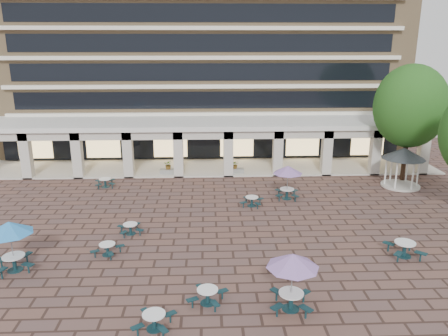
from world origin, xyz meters
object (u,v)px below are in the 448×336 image
at_px(picnic_table_2, 154,320).
at_px(planter_right, 235,169).
at_px(picnic_table_1, 208,295).
at_px(gazebo, 403,158).
at_px(planter_left, 169,169).

bearing_deg(picnic_table_2, planter_right, 88.78).
bearing_deg(planter_right, picnic_table_1, -97.27).
distance_m(picnic_table_2, gazebo, 24.77).
distance_m(planter_left, planter_right, 5.78).
relative_size(planter_left, planter_right, 1.00).
bearing_deg(planter_right, planter_left, 180.00).
bearing_deg(picnic_table_2, planter_left, 104.19).
distance_m(gazebo, planter_right, 13.66).
xyz_separation_m(picnic_table_1, gazebo, (15.45, 15.63, 1.93)).
xyz_separation_m(picnic_table_2, planter_left, (-1.15, 21.22, 0.13)).
bearing_deg(gazebo, picnic_table_2, -135.42).
xyz_separation_m(picnic_table_2, planter_right, (4.63, 21.22, 0.05)).
distance_m(picnic_table_1, picnic_table_2, 2.74).
bearing_deg(picnic_table_1, planter_left, 119.04).
xyz_separation_m(picnic_table_2, gazebo, (17.59, 17.33, 1.93)).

